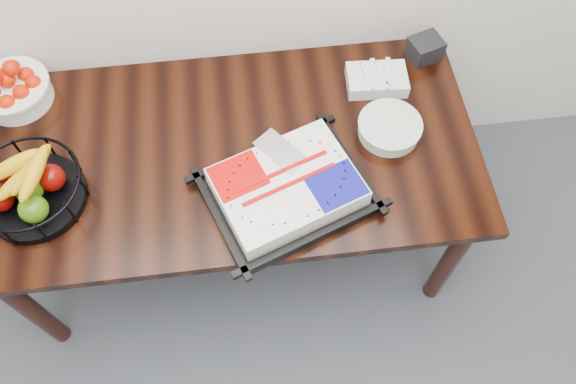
{
  "coord_description": "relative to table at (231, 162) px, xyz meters",
  "views": [
    {
      "loc": [
        0.07,
        0.86,
        2.43
      ],
      "look_at": [
        0.18,
        1.75,
        0.83
      ],
      "focal_mm": 35.0,
      "sensor_mm": 36.0,
      "label": 1
    }
  ],
  "objects": [
    {
      "name": "napkin_box",
      "position": [
        0.8,
        0.35,
        0.13
      ],
      "size": [
        0.15,
        0.14,
        0.09
      ],
      "primitive_type": "cube",
      "rotation": [
        0.0,
        0.0,
        0.31
      ],
      "color": "black",
      "rests_on": "table"
    },
    {
      "name": "cake_tray",
      "position": [
        0.18,
        -0.22,
        0.13
      ],
      "size": [
        0.63,
        0.56,
        0.11
      ],
      "color": "black",
      "rests_on": "table"
    },
    {
      "name": "fork_bag",
      "position": [
        0.58,
        0.23,
        0.12
      ],
      "size": [
        0.24,
        0.16,
        0.06
      ],
      "color": "silver",
      "rests_on": "table"
    },
    {
      "name": "plate_stack",
      "position": [
        0.59,
        0.0,
        0.11
      ],
      "size": [
        0.23,
        0.23,
        0.06
      ],
      "color": "white",
      "rests_on": "table"
    },
    {
      "name": "tangerine_bowl",
      "position": [
        -0.77,
        0.32,
        0.16
      ],
      "size": [
        0.28,
        0.28,
        0.18
      ],
      "color": "white",
      "rests_on": "table"
    },
    {
      "name": "fruit_basket",
      "position": [
        -0.66,
        -0.13,
        0.17
      ],
      "size": [
        0.36,
        0.36,
        0.19
      ],
      "color": "black",
      "rests_on": "table"
    },
    {
      "name": "table",
      "position": [
        0.0,
        0.0,
        0.0
      ],
      "size": [
        1.8,
        0.9,
        0.75
      ],
      "color": "black",
      "rests_on": "ground"
    }
  ]
}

